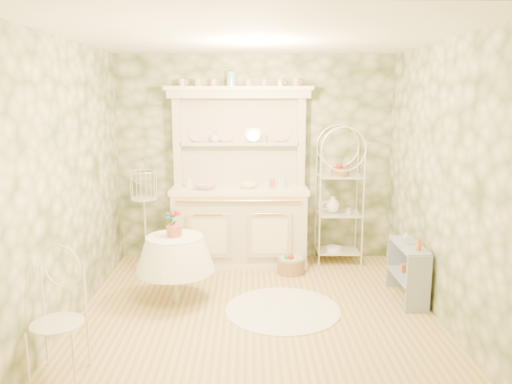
{
  "coord_description": "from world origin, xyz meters",
  "views": [
    {
      "loc": [
        -0.07,
        -4.77,
        2.16
      ],
      "look_at": [
        0.0,
        0.5,
        1.15
      ],
      "focal_mm": 35.0,
      "sensor_mm": 36.0,
      "label": 1
    }
  ],
  "objects_px": {
    "bakers_rack": "(339,190)",
    "floor_basket": "(291,264)",
    "cafe_chair": "(58,332)",
    "round_table": "(176,265)",
    "side_shelf": "(408,271)",
    "birdcage_stand": "(145,213)",
    "kitchen_dresser": "(239,177)"
  },
  "relations": [
    {
      "from": "bakers_rack",
      "to": "floor_basket",
      "type": "height_order",
      "value": "bakers_rack"
    },
    {
      "from": "floor_basket",
      "to": "bakers_rack",
      "type": "bearing_deg",
      "value": 33.71
    },
    {
      "from": "kitchen_dresser",
      "to": "side_shelf",
      "type": "xyz_separation_m",
      "value": [
        1.83,
        -1.22,
        -0.83
      ]
    },
    {
      "from": "side_shelf",
      "to": "floor_basket",
      "type": "relative_size",
      "value": 2.18
    },
    {
      "from": "bakers_rack",
      "to": "floor_basket",
      "type": "relative_size",
      "value": 5.73
    },
    {
      "from": "round_table",
      "to": "floor_basket",
      "type": "bearing_deg",
      "value": 32.53
    },
    {
      "from": "round_table",
      "to": "cafe_chair",
      "type": "xyz_separation_m",
      "value": [
        -0.69,
        -1.49,
        -0.03
      ]
    },
    {
      "from": "kitchen_dresser",
      "to": "side_shelf",
      "type": "height_order",
      "value": "kitchen_dresser"
    },
    {
      "from": "bakers_rack",
      "to": "cafe_chair",
      "type": "xyz_separation_m",
      "value": [
        -2.65,
        -2.76,
        -0.59
      ]
    },
    {
      "from": "side_shelf",
      "to": "round_table",
      "type": "relative_size",
      "value": 0.92
    },
    {
      "from": "birdcage_stand",
      "to": "round_table",
      "type": "bearing_deg",
      "value": -63.1
    },
    {
      "from": "bakers_rack",
      "to": "cafe_chair",
      "type": "bearing_deg",
      "value": -131.98
    },
    {
      "from": "bakers_rack",
      "to": "birdcage_stand",
      "type": "distance_m",
      "value": 2.51
    },
    {
      "from": "round_table",
      "to": "birdcage_stand",
      "type": "relative_size",
      "value": 0.56
    },
    {
      "from": "round_table",
      "to": "birdcage_stand",
      "type": "bearing_deg",
      "value": 116.9
    },
    {
      "from": "kitchen_dresser",
      "to": "floor_basket",
      "type": "height_order",
      "value": "kitchen_dresser"
    },
    {
      "from": "round_table",
      "to": "side_shelf",
      "type": "bearing_deg",
      "value": 0.08
    },
    {
      "from": "kitchen_dresser",
      "to": "birdcage_stand",
      "type": "distance_m",
      "value": 1.27
    },
    {
      "from": "round_table",
      "to": "birdcage_stand",
      "type": "distance_m",
      "value": 1.21
    },
    {
      "from": "bakers_rack",
      "to": "round_table",
      "type": "bearing_deg",
      "value": -145.23
    },
    {
      "from": "bakers_rack",
      "to": "cafe_chair",
      "type": "height_order",
      "value": "bakers_rack"
    },
    {
      "from": "floor_basket",
      "to": "round_table",
      "type": "bearing_deg",
      "value": -147.47
    },
    {
      "from": "side_shelf",
      "to": "round_table",
      "type": "distance_m",
      "value": 2.49
    },
    {
      "from": "birdcage_stand",
      "to": "floor_basket",
      "type": "xyz_separation_m",
      "value": [
        1.83,
        -0.21,
        -0.61
      ]
    },
    {
      "from": "round_table",
      "to": "kitchen_dresser",
      "type": "bearing_deg",
      "value": 61.55
    },
    {
      "from": "bakers_rack",
      "to": "floor_basket",
      "type": "bearing_deg",
      "value": -144.45
    },
    {
      "from": "kitchen_dresser",
      "to": "bakers_rack",
      "type": "xyz_separation_m",
      "value": [
        1.3,
        0.05,
        -0.18
      ]
    },
    {
      "from": "side_shelf",
      "to": "cafe_chair",
      "type": "bearing_deg",
      "value": -154.8
    },
    {
      "from": "round_table",
      "to": "floor_basket",
      "type": "distance_m",
      "value": 1.57
    },
    {
      "from": "side_shelf",
      "to": "round_table",
      "type": "height_order",
      "value": "round_table"
    },
    {
      "from": "bakers_rack",
      "to": "round_table",
      "type": "xyz_separation_m",
      "value": [
        -1.96,
        -1.27,
        -0.57
      ]
    },
    {
      "from": "side_shelf",
      "to": "floor_basket",
      "type": "distance_m",
      "value": 1.46
    }
  ]
}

